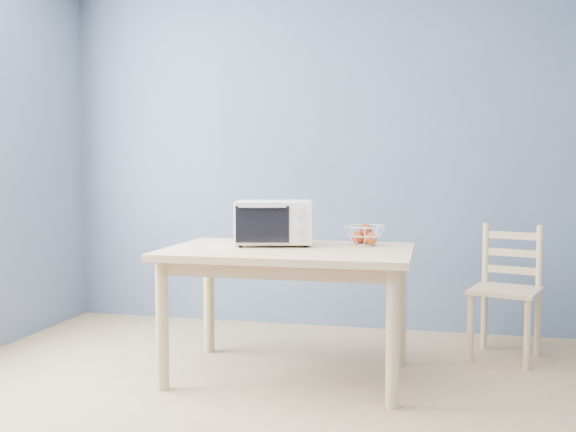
% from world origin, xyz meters
% --- Properties ---
extents(room, '(4.01, 4.51, 2.61)m').
position_xyz_m(room, '(0.00, 0.00, 1.30)').
color(room, tan).
rests_on(room, ground).
extents(dining_table, '(1.40, 0.90, 0.75)m').
position_xyz_m(dining_table, '(0.04, 0.99, 0.65)').
color(dining_table, '#DBB483').
rests_on(dining_table, ground).
extents(toaster_oven, '(0.51, 0.42, 0.27)m').
position_xyz_m(toaster_oven, '(-0.10, 1.11, 0.89)').
color(toaster_oven, white).
rests_on(toaster_oven, dining_table).
extents(fruit_basket, '(0.29, 0.29, 0.13)m').
position_xyz_m(fruit_basket, '(0.45, 1.23, 0.81)').
color(fruit_basket, silver).
rests_on(fruit_basket, dining_table).
extents(dining_chair, '(0.50, 0.50, 0.85)m').
position_xyz_m(dining_chair, '(1.31, 1.67, 0.42)').
color(dining_chair, '#DBB483').
rests_on(dining_chair, ground).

